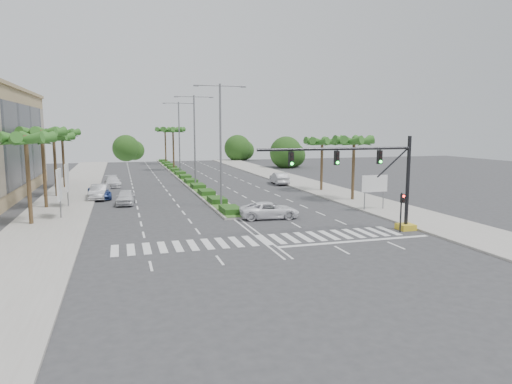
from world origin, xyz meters
The scene contains 27 objects.
ground centered at (0.00, 0.00, 0.00)m, with size 160.00×160.00×0.00m, color #333335.
footpath_right centered at (15.20, 20.00, 0.07)m, with size 6.00×120.00×0.15m, color gray.
footpath_left centered at (-15.20, 20.00, 0.07)m, with size 6.00×120.00×0.15m, color gray.
median centered at (0.00, 45.00, 0.10)m, with size 2.20×75.00×0.20m, color gray.
median_grass centered at (0.00, 45.00, 0.22)m, with size 1.80×75.00×0.04m, color #346021.
signal_gantry centered at (9.27, 0.00, 3.46)m, with size 12.60×1.20×7.20m.
pedestrian_signal centered at (10.60, -0.68, 2.04)m, with size 0.28×0.36×3.00m.
direction_sign centered at (13.50, 7.99, 2.45)m, with size 2.70×0.11×3.40m.
billboard_near centered at (-14.50, 12.00, 2.96)m, with size 0.18×2.10×4.35m.
billboard_far centered at (-14.50, 18.00, 2.96)m, with size 0.18×2.10×4.35m.
palm_left_near centered at (-16.50, 10.00, 6.69)m, with size 4.57×4.68×7.55m.
palm_left_mid centered at (-16.50, 18.00, 7.08)m, with size 4.57×4.68×7.95m.
palm_left_far centered at (-16.50, 26.00, 6.50)m, with size 4.57×4.68×7.35m.
palm_left_end centered at (-16.50, 34.00, 6.88)m, with size 4.57×4.68×7.75m.
palm_right_near centered at (14.50, 14.00, 6.20)m, with size 4.57×4.68×7.05m.
palm_right_far centered at (14.50, 22.00, 5.91)m, with size 4.57×4.68×6.75m.
palm_median_a centered at (0.00, 55.00, 7.17)m, with size 4.57×4.68×8.05m.
palm_median_b centered at (0.00, 70.00, 7.17)m, with size 4.57×4.68×8.05m.
streetlight_near centered at (0.00, 14.00, 6.81)m, with size 5.10×0.25×12.00m.
streetlight_mid centered at (0.00, 30.00, 6.81)m, with size 5.10×0.25×12.00m.
streetlight_far centered at (0.00, 46.00, 6.81)m, with size 5.10×0.25×12.00m.
car_parked_a centered at (-9.04, 18.46, 0.76)m, with size 1.79×4.45×1.52m, color silver.
car_parked_b centered at (-11.80, 22.97, 0.81)m, with size 1.72×4.92×1.62m, color silver.
car_parked_c centered at (-11.80, 23.22, 0.71)m, with size 2.35×5.10×1.42m, color #2D458A.
car_parked_d centered at (-10.54, 33.98, 0.69)m, with size 1.94×4.76×1.38m, color white.
car_crossing centered at (2.81, 7.24, 0.72)m, with size 2.37×5.15×1.43m, color white.
car_right centered at (11.80, 30.05, 0.82)m, with size 1.74×5.00×1.65m, color #BDBCC1.
Camera 1 is at (-9.42, -29.71, 7.77)m, focal length 32.00 mm.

